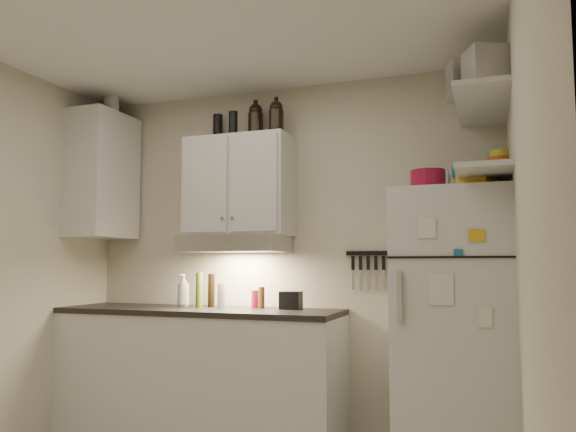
% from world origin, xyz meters
% --- Properties ---
extents(ceiling, '(3.20, 3.00, 0.02)m').
position_xyz_m(ceiling, '(0.00, 0.00, 2.61)').
color(ceiling, white).
rests_on(ceiling, ground).
extents(back_wall, '(3.20, 0.02, 2.60)m').
position_xyz_m(back_wall, '(0.00, 1.51, 1.30)').
color(back_wall, beige).
rests_on(back_wall, ground).
extents(right_wall, '(0.02, 3.00, 2.60)m').
position_xyz_m(right_wall, '(1.61, 0.00, 1.30)').
color(right_wall, beige).
rests_on(right_wall, ground).
extents(base_cabinet, '(2.10, 0.60, 0.88)m').
position_xyz_m(base_cabinet, '(-0.55, 1.20, 0.44)').
color(base_cabinet, silver).
rests_on(base_cabinet, floor).
extents(countertop, '(2.10, 0.62, 0.04)m').
position_xyz_m(countertop, '(-0.55, 1.20, 0.90)').
color(countertop, black).
rests_on(countertop, base_cabinet).
extents(upper_cabinet, '(0.80, 0.33, 0.75)m').
position_xyz_m(upper_cabinet, '(-0.30, 1.33, 1.83)').
color(upper_cabinet, silver).
rests_on(upper_cabinet, back_wall).
extents(side_cabinet, '(0.33, 0.55, 1.00)m').
position_xyz_m(side_cabinet, '(-1.44, 1.20, 1.95)').
color(side_cabinet, silver).
rests_on(side_cabinet, left_wall).
extents(range_hood, '(0.76, 0.46, 0.12)m').
position_xyz_m(range_hood, '(-0.30, 1.27, 1.39)').
color(range_hood, silver).
rests_on(range_hood, back_wall).
extents(fridge, '(0.70, 0.68, 1.70)m').
position_xyz_m(fridge, '(1.25, 1.16, 0.85)').
color(fridge, silver).
rests_on(fridge, floor).
extents(shelf_hi, '(0.30, 0.95, 0.03)m').
position_xyz_m(shelf_hi, '(1.45, 1.02, 2.20)').
color(shelf_hi, silver).
rests_on(shelf_hi, right_wall).
extents(shelf_lo, '(0.30, 0.95, 0.03)m').
position_xyz_m(shelf_lo, '(1.45, 1.02, 1.76)').
color(shelf_lo, silver).
rests_on(shelf_lo, right_wall).
extents(knife_strip, '(0.42, 0.02, 0.03)m').
position_xyz_m(knife_strip, '(0.70, 1.49, 1.32)').
color(knife_strip, black).
rests_on(knife_strip, back_wall).
extents(dutch_oven, '(0.26, 0.26, 0.13)m').
position_xyz_m(dutch_oven, '(1.12, 1.08, 1.76)').
color(dutch_oven, maroon).
rests_on(dutch_oven, fridge).
extents(book_stack, '(0.25, 0.27, 0.08)m').
position_xyz_m(book_stack, '(1.41, 1.03, 1.74)').
color(book_stack, gold).
rests_on(book_stack, fridge).
extents(spice_jar, '(0.08, 0.08, 0.11)m').
position_xyz_m(spice_jar, '(1.27, 1.11, 1.76)').
color(spice_jar, silver).
rests_on(spice_jar, fridge).
extents(stock_pot, '(0.39, 0.39, 0.23)m').
position_xyz_m(stock_pot, '(1.47, 1.30, 2.33)').
color(stock_pot, silver).
rests_on(stock_pot, shelf_hi).
extents(tin_a, '(0.26, 0.25, 0.21)m').
position_xyz_m(tin_a, '(1.37, 0.91, 2.32)').
color(tin_a, '#AAAAAD').
rests_on(tin_a, shelf_hi).
extents(tin_b, '(0.25, 0.25, 0.19)m').
position_xyz_m(tin_b, '(1.47, 0.67, 2.31)').
color(tin_b, '#AAAAAD').
rests_on(tin_b, shelf_hi).
extents(bowl_teal, '(0.23, 0.23, 0.09)m').
position_xyz_m(bowl_teal, '(1.50, 1.31, 1.82)').
color(bowl_teal, '#176480').
rests_on(bowl_teal, shelf_lo).
extents(bowl_orange, '(0.18, 0.18, 0.06)m').
position_xyz_m(bowl_orange, '(1.56, 1.32, 1.89)').
color(bowl_orange, '#C64C12').
rests_on(bowl_orange, bowl_teal).
extents(bowl_yellow, '(0.14, 0.14, 0.05)m').
position_xyz_m(bowl_yellow, '(1.56, 1.32, 1.95)').
color(bowl_yellow, gold).
rests_on(bowl_yellow, bowl_orange).
extents(plates, '(0.31, 0.31, 0.07)m').
position_xyz_m(plates, '(1.39, 1.09, 1.81)').
color(plates, '#176480').
rests_on(plates, shelf_lo).
extents(growler_a, '(0.12, 0.12, 0.27)m').
position_xyz_m(growler_a, '(-0.19, 1.39, 2.34)').
color(growler_a, black).
rests_on(growler_a, upper_cabinet).
extents(growler_b, '(0.13, 0.13, 0.26)m').
position_xyz_m(growler_b, '(0.00, 1.33, 2.33)').
color(growler_b, black).
rests_on(growler_b, upper_cabinet).
extents(thermos_a, '(0.07, 0.07, 0.19)m').
position_xyz_m(thermos_a, '(-0.33, 1.29, 2.30)').
color(thermos_a, black).
rests_on(thermos_a, upper_cabinet).
extents(thermos_b, '(0.08, 0.08, 0.22)m').
position_xyz_m(thermos_b, '(-0.52, 1.41, 2.31)').
color(thermos_b, black).
rests_on(thermos_b, upper_cabinet).
extents(side_jar, '(0.14, 0.14, 0.16)m').
position_xyz_m(side_jar, '(-1.40, 1.24, 2.53)').
color(side_jar, silver).
rests_on(side_jar, side_cabinet).
extents(soap_bottle, '(0.11, 0.12, 0.28)m').
position_xyz_m(soap_bottle, '(-0.73, 1.29, 1.06)').
color(soap_bottle, silver).
rests_on(soap_bottle, countertop).
extents(pepper_mill, '(0.06, 0.06, 0.16)m').
position_xyz_m(pepper_mill, '(-0.11, 1.33, 1.00)').
color(pepper_mill, brown).
rests_on(pepper_mill, countertop).
extents(oil_bottle, '(0.06, 0.06, 0.26)m').
position_xyz_m(oil_bottle, '(-0.57, 1.23, 1.05)').
color(oil_bottle, '#4A691A').
rests_on(oil_bottle, countertop).
extents(vinegar_bottle, '(0.06, 0.06, 0.25)m').
position_xyz_m(vinegar_bottle, '(-0.52, 1.33, 1.04)').
color(vinegar_bottle, black).
rests_on(vinegar_bottle, countertop).
extents(clear_bottle, '(0.08, 0.08, 0.18)m').
position_xyz_m(clear_bottle, '(-0.37, 1.20, 1.01)').
color(clear_bottle, silver).
rests_on(clear_bottle, countertop).
extents(red_jar, '(0.08, 0.08, 0.13)m').
position_xyz_m(red_jar, '(-0.16, 1.35, 0.98)').
color(red_jar, maroon).
rests_on(red_jar, countertop).
extents(caddy, '(0.15, 0.11, 0.13)m').
position_xyz_m(caddy, '(0.12, 1.32, 0.98)').
color(caddy, black).
rests_on(caddy, countertop).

